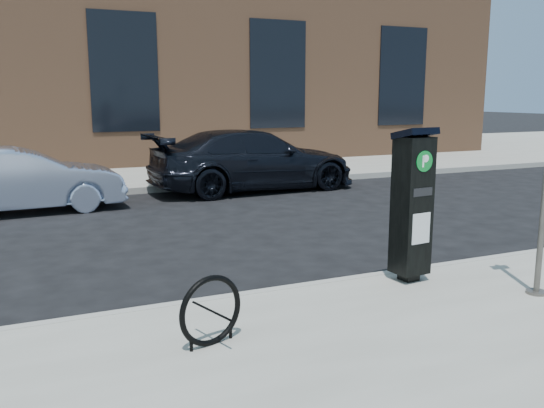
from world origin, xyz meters
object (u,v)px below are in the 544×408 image
parking_kiosk (412,203)px  car_dark (253,160)px  car_silver (20,180)px  bike_rack (211,311)px

parking_kiosk → car_dark: bearing=76.1°
car_silver → car_dark: bearing=-85.1°
bike_rack → car_dark: (3.86, 8.55, 0.29)m
parking_kiosk → car_silver: size_ratio=0.46×
car_silver → car_dark: size_ratio=0.77×
parking_kiosk → bike_rack: bearing=-169.5°
bike_rack → car_silver: size_ratio=0.16×
parking_kiosk → car_silver: 8.21m
bike_rack → car_dark: 9.39m
car_silver → parking_kiosk: bearing=-152.2°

